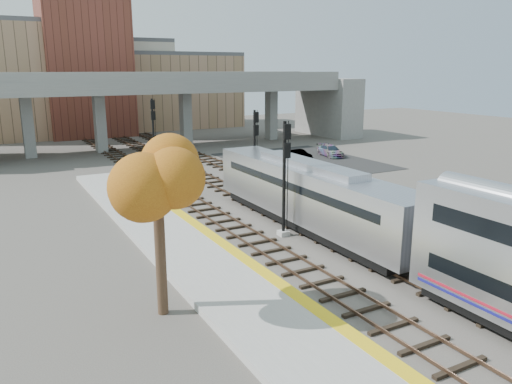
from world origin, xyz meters
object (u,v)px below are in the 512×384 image
signal_mast_mid (255,152)px  car_a (291,163)px  tree (156,166)px  locomotive (309,194)px  car_c (331,151)px  signal_mast_near (285,181)px  signal_mast_far (154,133)px  car_b (300,154)px

signal_mast_mid → car_a: bearing=39.8°
signal_mast_mid → tree: 22.25m
signal_mast_mid → locomotive: bearing=-100.5°
tree → car_c: tree is taller
locomotive → signal_mast_near: size_ratio=2.73×
signal_mast_near → car_c: (19.64, 21.44, -2.77)m
signal_mast_far → locomotive: bearing=-85.2°
locomotive → car_c: bearing=50.1°
tree → locomotive: bearing=28.8°
locomotive → signal_mast_near: bearing=-167.5°
signal_mast_near → car_c: bearing=47.5°
signal_mast_mid → car_a: 10.18m
tree → car_b: bearing=47.7°
signal_mast_near → car_b: size_ratio=2.14×
locomotive → car_b: locomotive is taller
car_c → car_b: bearing=-171.1°
car_a → car_b: (3.73, 3.98, 0.00)m
signal_mast_near → signal_mast_mid: signal_mast_near is taller
locomotive → car_b: size_ratio=5.85×
signal_mast_far → signal_mast_mid: bearing=-74.1°
car_a → locomotive: bearing=-105.5°
locomotive → car_c: locomotive is taller
car_b → car_a: bearing=-140.3°
signal_mast_far → car_a: bearing=-34.7°
locomotive → tree: 13.99m
car_b → signal_mast_mid: bearing=-144.9°
locomotive → signal_mast_mid: size_ratio=2.86×
signal_mast_mid → signal_mast_far: size_ratio=0.96×
signal_mast_mid → car_c: 18.78m
locomotive → signal_mast_mid: 10.98m
signal_mast_far → car_c: bearing=-11.9°
locomotive → car_c: size_ratio=4.36×
signal_mast_far → car_c: (19.64, -4.14, -2.76)m
tree → signal_mast_mid: bearing=51.4°
tree → car_a: size_ratio=2.67×
signal_mast_mid → tree: size_ratio=0.79×
signal_mast_near → tree: bearing=-148.1°
signal_mast_near → car_a: 21.23m
tree → car_c: (29.29, 27.45, -5.57)m
signal_mast_far → tree: (-9.65, -31.59, 2.81)m
signal_mast_mid → car_c: (15.54, 10.22, -2.56)m
locomotive → signal_mast_far: bearing=94.8°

